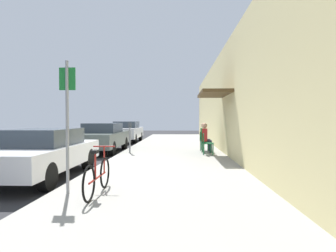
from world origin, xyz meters
name	(u,v)px	position (x,y,z in m)	size (l,w,h in m)	color
ground_plane	(101,167)	(0.00, 0.00, 0.00)	(60.00, 60.00, 0.00)	#2D2D30
sidewalk_slab	(171,157)	(2.25, 2.00, 0.06)	(4.50, 32.00, 0.12)	#9E9B93
building_facade	(232,100)	(4.64, 2.00, 2.36)	(1.40, 32.00, 4.71)	beige
parked_car_0	(43,152)	(-1.10, -1.71, 0.69)	(1.80, 4.40, 1.32)	silver
parked_car_1	(103,137)	(-1.10, 4.18, 0.73)	(1.80, 4.40, 1.39)	#47514C
parked_car_2	(126,131)	(-1.10, 10.22, 0.75)	(1.80, 4.40, 1.43)	silver
parking_meter	(130,135)	(0.45, 2.86, 0.89)	(0.12, 0.10, 1.32)	slate
street_sign	(67,116)	(0.40, -3.71, 1.64)	(0.32, 0.06, 2.60)	gray
bicycle_0	(98,176)	(1.01, -3.75, 0.48)	(0.46, 1.71, 0.90)	black
cafe_chair_0	(206,142)	(3.71, 2.49, 0.62)	(0.50, 0.50, 0.87)	#14592D
cafe_chair_1	(205,141)	(3.71, 3.25, 0.62)	(0.50, 0.50, 0.87)	#14592D
seated_patron_1	(206,137)	(3.77, 3.24, 0.82)	(0.46, 0.40, 1.29)	#232838
cafe_chair_2	(203,140)	(3.71, 4.00, 0.62)	(0.52, 0.52, 0.87)	#14592D
seated_patron_2	(205,136)	(3.77, 3.99, 0.82)	(0.48, 0.43, 1.29)	#232838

